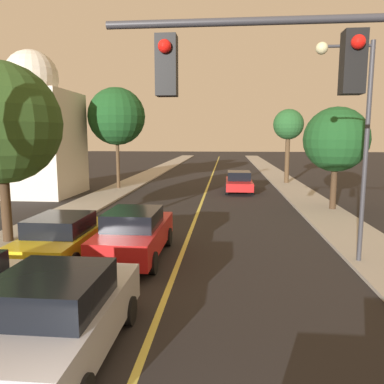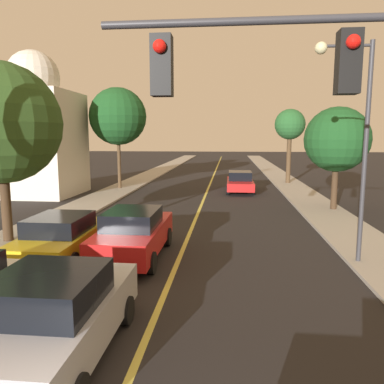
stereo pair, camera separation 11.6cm
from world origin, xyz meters
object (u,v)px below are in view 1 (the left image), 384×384
(car_near_lane_front, at_px, (57,316))
(car_outer_lane_second, at_px, (63,236))
(tree_left_far, at_px, (117,117))
(domed_building_left, at_px, (35,133))
(streetlamp_right, at_px, (354,122))
(tree_left_near, at_px, (0,123))
(car_far_oncoming, at_px, (239,182))
(traffic_signal_mast, at_px, (375,113))
(tree_right_near, at_px, (288,125))
(car_near_lane_second, at_px, (135,233))
(tree_right_far, at_px, (336,140))

(car_near_lane_front, bearing_deg, car_outer_lane_second, 113.19)
(tree_left_far, bearing_deg, domed_building_left, -146.92)
(domed_building_left, bearing_deg, car_near_lane_front, -61.71)
(streetlamp_right, height_order, tree_left_near, streetlamp_right)
(car_near_lane_front, bearing_deg, streetlamp_right, 40.62)
(car_far_oncoming, height_order, streetlamp_right, streetlamp_right)
(traffic_signal_mast, relative_size, tree_left_near, 0.95)
(car_near_lane_front, xyz_separation_m, traffic_signal_mast, (5.14, -0.16, 3.51))
(tree_left_near, bearing_deg, tree_right_near, 55.53)
(car_near_lane_second, distance_m, streetlamp_right, 7.66)
(tree_right_near, bearing_deg, streetlamp_right, -93.63)
(car_near_lane_front, relative_size, domed_building_left, 0.44)
(tree_left_far, relative_size, tree_right_far, 1.38)
(car_far_oncoming, bearing_deg, car_near_lane_front, 79.67)
(tree_left_far, distance_m, tree_right_near, 14.04)
(traffic_signal_mast, distance_m, tree_right_far, 15.15)
(car_near_lane_front, bearing_deg, car_near_lane_second, 90.00)
(streetlamp_right, bearing_deg, car_far_oncoming, 100.49)
(car_near_lane_second, bearing_deg, car_far_oncoming, 76.01)
(tree_left_far, bearing_deg, car_far_oncoming, -1.91)
(tree_right_near, bearing_deg, tree_right_far, -86.72)
(car_near_lane_front, xyz_separation_m, car_outer_lane_second, (-2.35, 5.48, -0.08))
(car_near_lane_front, distance_m, tree_right_near, 27.69)
(car_outer_lane_second, relative_size, tree_left_near, 0.70)
(car_outer_lane_second, distance_m, car_far_oncoming, 17.06)
(car_near_lane_second, bearing_deg, tree_right_far, 45.29)
(tree_left_near, relative_size, tree_left_far, 0.87)
(domed_building_left, bearing_deg, car_outer_lane_second, -59.70)
(car_near_lane_front, distance_m, tree_left_far, 22.76)
(tree_right_near, xyz_separation_m, tree_right_far, (0.67, -11.63, -1.08))
(car_near_lane_second, distance_m, tree_left_far, 17.39)
(traffic_signal_mast, xyz_separation_m, domed_building_left, (-15.13, 18.71, -0.08))
(car_near_lane_front, xyz_separation_m, domed_building_left, (-9.99, 18.55, 3.43))
(domed_building_left, bearing_deg, streetlamp_right, -37.25)
(car_far_oncoming, xyz_separation_m, tree_right_near, (4.17, 4.82, 4.18))
(car_outer_lane_second, bearing_deg, tree_right_far, 39.31)
(car_near_lane_front, xyz_separation_m, tree_left_near, (-5.15, 6.93, 3.63))
(traffic_signal_mast, bearing_deg, tree_left_near, 145.45)
(car_near_lane_front, height_order, tree_right_near, tree_right_near)
(car_outer_lane_second, height_order, traffic_signal_mast, traffic_signal_mast)
(tree_right_far, relative_size, domed_building_left, 0.56)
(car_far_oncoming, distance_m, streetlamp_right, 16.23)
(tree_right_near, bearing_deg, tree_left_near, -124.47)
(tree_left_far, relative_size, tree_right_near, 1.22)
(car_far_oncoming, bearing_deg, domed_building_left, 11.42)
(tree_left_near, bearing_deg, car_outer_lane_second, -27.35)
(tree_left_far, bearing_deg, car_near_lane_front, -76.46)
(car_far_oncoming, relative_size, domed_building_left, 0.51)
(traffic_signal_mast, xyz_separation_m, streetlamp_right, (1.63, 5.97, 0.08))
(traffic_signal_mast, relative_size, domed_building_left, 0.64)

